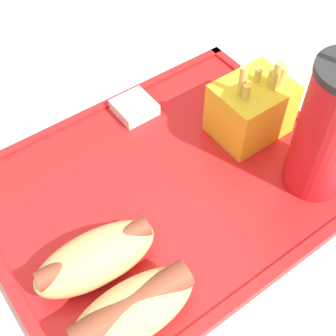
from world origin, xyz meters
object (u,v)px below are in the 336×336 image
Objects in this scene: fries_carton at (251,108)px; hot_dog_near at (96,257)px; soda_cup at (330,130)px; hot_dog_far at (133,310)px; sauce_cup_mayo at (134,107)px.

hot_dog_near is at bearing 12.20° from fries_carton.
hot_dog_far is at bearing 3.91° from soda_cup.
hot_dog_near is (0.00, -0.07, -0.00)m from hot_dog_far.
soda_cup reaches higher than fries_carton.
sauce_cup_mayo is at bearing -133.03° from hot_dog_near.
hot_dog_near is at bearing 46.97° from sauce_cup_mayo.
hot_dog_far is 0.99× the size of hot_dog_near.
hot_dog_near is (0.27, -0.05, -0.06)m from soda_cup.
fries_carton is (-0.26, -0.06, 0.01)m from hot_dog_near.
hot_dog_far is 0.29m from fries_carton.
sauce_cup_mayo is at bearing -63.91° from soda_cup.
fries_carton is 2.26× the size of sauce_cup_mayo.
hot_dog_far is 2.67× the size of sauce_cup_mayo.
fries_carton reaches higher than hot_dog_far.
soda_cup is at bearing 116.09° from sauce_cup_mayo.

